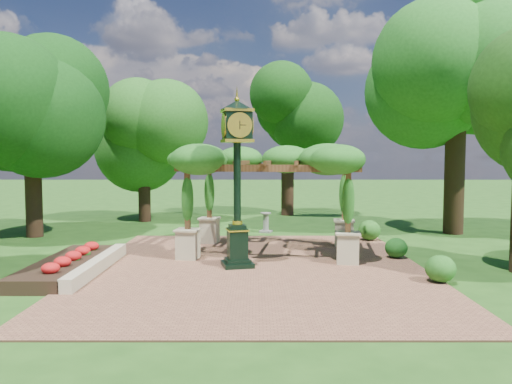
{
  "coord_description": "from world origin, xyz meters",
  "views": [
    {
      "loc": [
        0.01,
        -13.78,
        3.34
      ],
      "look_at": [
        0.0,
        2.5,
        2.2
      ],
      "focal_mm": 35.0,
      "sensor_mm": 36.0,
      "label": 1
    }
  ],
  "objects": [
    {
      "name": "tree_north",
      "position": [
        1.81,
        14.85,
        5.53
      ],
      "size": [
        4.09,
        4.09,
        8.09
      ],
      "color": "#382216",
      "rests_on": "ground"
    },
    {
      "name": "border_wall",
      "position": [
        -4.6,
        0.5,
        0.2
      ],
      "size": [
        0.35,
        5.0,
        0.4
      ],
      "primitive_type": "cube",
      "color": "#C6B793",
      "rests_on": "ground"
    },
    {
      "name": "pergola",
      "position": [
        0.53,
        3.45,
        3.07
      ],
      "size": [
        6.39,
        4.49,
        3.74
      ],
      "rotation": [
        0.0,
        0.0,
        -0.14
      ],
      "color": "#BAB08A",
      "rests_on": "brick_plaza"
    },
    {
      "name": "pedestal_clock",
      "position": [
        -0.56,
        1.12,
        3.04
      ],
      "size": [
        1.21,
        1.21,
        5.08
      ],
      "rotation": [
        0.0,
        0.0,
        0.23
      ],
      "color": "black",
      "rests_on": "brick_plaza"
    },
    {
      "name": "sundial",
      "position": [
        0.44,
        8.19,
        0.39
      ],
      "size": [
        0.62,
        0.62,
        0.89
      ],
      "rotation": [
        0.0,
        0.0,
        -0.33
      ],
      "color": "gray",
      "rests_on": "ground"
    },
    {
      "name": "ground",
      "position": [
        0.0,
        0.0,
        0.0
      ],
      "size": [
        120.0,
        120.0,
        0.0
      ],
      "primitive_type": "plane",
      "color": "#1E4714",
      "rests_on": "ground"
    },
    {
      "name": "flower_bed",
      "position": [
        -5.5,
        0.5,
        0.18
      ],
      "size": [
        1.5,
        5.0,
        0.36
      ],
      "primitive_type": "cube",
      "color": "red",
      "rests_on": "ground"
    },
    {
      "name": "shrub_front",
      "position": [
        4.88,
        -0.79,
        0.4
      ],
      "size": [
        0.95,
        0.95,
        0.72
      ],
      "primitive_type": "ellipsoid",
      "rotation": [
        0.0,
        0.0,
        0.21
      ],
      "color": "#215B1A",
      "rests_on": "brick_plaza"
    },
    {
      "name": "brick_plaza",
      "position": [
        0.0,
        1.0,
        0.02
      ],
      "size": [
        10.0,
        12.0,
        0.04
      ],
      "primitive_type": "cube",
      "color": "brown",
      "rests_on": "ground"
    },
    {
      "name": "shrub_mid",
      "position": [
        4.6,
        2.41,
        0.37
      ],
      "size": [
        0.94,
        0.94,
        0.66
      ],
      "primitive_type": "ellipsoid",
      "rotation": [
        0.0,
        0.0,
        -0.36
      ],
      "color": "#184E16",
      "rests_on": "brick_plaza"
    },
    {
      "name": "shrub_back",
      "position": [
        4.51,
        5.9,
        0.44
      ],
      "size": [
        1.16,
        1.16,
        0.8
      ],
      "primitive_type": "ellipsoid",
      "rotation": [
        0.0,
        0.0,
        -0.41
      ],
      "color": "#235B1A",
      "rests_on": "brick_plaza"
    },
    {
      "name": "tree_west_far",
      "position": [
        -5.8,
        12.02,
        4.72
      ],
      "size": [
        4.34,
        4.34,
        6.87
      ],
      "color": "black",
      "rests_on": "ground"
    },
    {
      "name": "tree_west_near",
      "position": [
        -9.31,
        7.0,
        5.6
      ],
      "size": [
        4.75,
        4.75,
        8.15
      ],
      "color": "#311F13",
      "rests_on": "ground"
    },
    {
      "name": "tree_east_far",
      "position": [
        8.64,
        7.89,
        7.99
      ],
      "size": [
        5.02,
        5.02,
        11.66
      ],
      "color": "#322113",
      "rests_on": "ground"
    }
  ]
}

